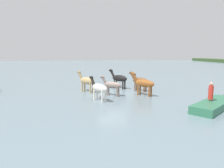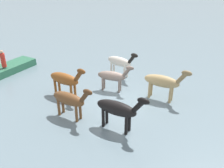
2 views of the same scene
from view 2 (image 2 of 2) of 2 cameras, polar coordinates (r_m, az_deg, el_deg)
name	(u,v)px [view 2 (image 2 of 2)]	position (r m, az deg, el deg)	size (l,w,h in m)	color
ground_plane	(116,99)	(13.56, 0.90, -3.55)	(179.85, 179.85, 0.00)	slate
horse_dun_straggler	(118,109)	(10.57, 1.47, -6.02)	(2.21, 1.93, 1.98)	black
horse_pinto_flank	(70,99)	(11.61, -10.13, -3.67)	(2.10, 1.79, 1.86)	brown
horse_rear_stallion	(120,62)	(16.02, 2.00, 5.35)	(2.26, 1.57, 1.88)	silver
horse_lead	(163,82)	(13.31, 12.24, 0.57)	(2.22, 1.98, 2.00)	tan
horse_dark_mare	(113,76)	(14.05, 0.20, 1.90)	(1.64, 1.95, 1.72)	gray
horse_gray_outer	(65,79)	(13.57, -11.19, 1.12)	(2.23, 1.90, 1.98)	brown
boat_motor_center	(2,72)	(18.26, -25.07, 2.59)	(4.37, 4.81, 0.75)	#2D6B4C
person_watcher_seated	(3,59)	(17.81, -24.83, 5.47)	(0.32, 0.32, 1.19)	red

